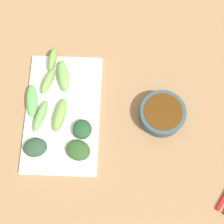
{
  "coord_description": "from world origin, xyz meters",
  "views": [
    {
      "loc": [
        -0.02,
        0.18,
        0.76
      ],
      "look_at": [
        -0.01,
        -0.03,
        0.05
      ],
      "focal_mm": 47.74,
      "sensor_mm": 36.0,
      "label": 1
    }
  ],
  "objects": [
    {
      "name": "broccoli_stalk_2",
      "position": [
        0.19,
        -0.05,
        0.04
      ],
      "size": [
        0.04,
        0.09,
        0.02
      ],
      "primitive_type": "ellipsoid",
      "rotation": [
        0.0,
        0.0,
        0.12
      ],
      "color": "#5DB856",
      "rests_on": "serving_plate"
    },
    {
      "name": "broccoli_stalk_8",
      "position": [
        0.15,
        -0.16,
        0.05
      ],
      "size": [
        0.03,
        0.07,
        0.03
      ],
      "primitive_type": "ellipsoid",
      "rotation": [
        0.0,
        0.0,
        -0.1
      ],
      "color": "#6EA447",
      "rests_on": "serving_plate"
    },
    {
      "name": "broccoli_leafy_3",
      "position": [
        0.17,
        0.07,
        0.05
      ],
      "size": [
        0.07,
        0.06,
        0.03
      ],
      "primitive_type": "ellipsoid",
      "rotation": [
        0.0,
        0.0,
        0.17
      ],
      "color": "#2A4932",
      "rests_on": "serving_plate"
    },
    {
      "name": "sauce_bowl",
      "position": [
        -0.14,
        -0.03,
        0.04
      ],
      "size": [
        0.11,
        0.11,
        0.04
      ],
      "color": "#314952",
      "rests_on": "tabletop"
    },
    {
      "name": "broccoli_stalk_5",
      "position": [
        0.17,
        -0.01,
        0.04
      ],
      "size": [
        0.04,
        0.09,
        0.02
      ],
      "primitive_type": "ellipsoid",
      "rotation": [
        0.0,
        0.0,
        -0.27
      ],
      "color": "#6BA956",
      "rests_on": "serving_plate"
    },
    {
      "name": "broccoli_leafy_6",
      "position": [
        0.06,
        0.02,
        0.05
      ],
      "size": [
        0.05,
        0.05,
        0.03
      ],
      "primitive_type": "ellipsoid",
      "rotation": [
        0.0,
        0.0,
        0.05
      ],
      "color": "#204C2A",
      "rests_on": "serving_plate"
    },
    {
      "name": "tabletop",
      "position": [
        0.0,
        0.0,
        0.01
      ],
      "size": [
        2.1,
        2.1,
        0.02
      ],
      "primitive_type": "cube",
      "color": "#98734E",
      "rests_on": "ground"
    },
    {
      "name": "broccoli_stalk_1",
      "position": [
        0.12,
        -0.01,
        0.05
      ],
      "size": [
        0.04,
        0.09,
        0.03
      ],
      "primitive_type": "ellipsoid",
      "rotation": [
        0.0,
        0.0,
        -0.17
      ],
      "color": "#72A149",
      "rests_on": "serving_plate"
    },
    {
      "name": "broccoli_leafy_4",
      "position": [
        0.07,
        0.07,
        0.04
      ],
      "size": [
        0.07,
        0.07,
        0.02
      ],
      "primitive_type": "ellipsoid",
      "rotation": [
        0.0,
        0.0,
        -0.3
      ],
      "color": "#2C5125",
      "rests_on": "serving_plate"
    },
    {
      "name": "broccoli_stalk_0",
      "position": [
        0.16,
        -0.1,
        0.05
      ],
      "size": [
        0.04,
        0.08,
        0.03
      ],
      "primitive_type": "ellipsoid",
      "rotation": [
        0.0,
        0.0,
        -0.33
      ],
      "color": "#74A24B",
      "rests_on": "serving_plate"
    },
    {
      "name": "serving_plate",
      "position": [
        0.12,
        -0.02,
        0.03
      ],
      "size": [
        0.19,
        0.31,
        0.01
      ],
      "primitive_type": "cube",
      "color": "white",
      "rests_on": "tabletop"
    },
    {
      "name": "broccoli_stalk_7",
      "position": [
        0.12,
        -0.12,
        0.05
      ],
      "size": [
        0.05,
        0.09,
        0.03
      ],
      "primitive_type": "ellipsoid",
      "rotation": [
        0.0,
        0.0,
        0.21
      ],
      "color": "#73B457",
      "rests_on": "serving_plate"
    }
  ]
}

